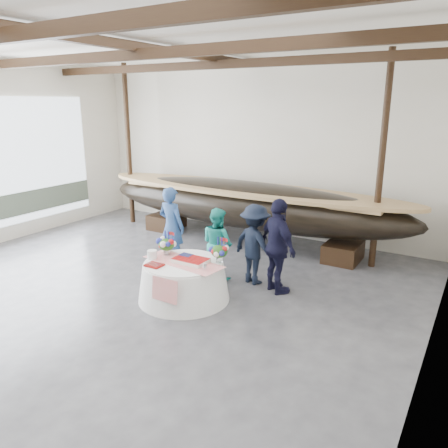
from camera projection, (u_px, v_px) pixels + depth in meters
The scene contains 12 objects.
floor at pixel (88, 316), 7.34m from camera, with size 10.00×12.00×0.01m, color #3D3D42.
wall_back at pixel (255, 149), 11.66m from camera, with size 10.00×0.02×4.50m, color silver.
wall_right at pixel (429, 234), 4.22m from camera, with size 0.02×12.00×4.50m, color silver.
ceiling at pixel (61, 26), 6.12m from camera, with size 10.00×12.00×0.01m, color white.
pavilion_structure at pixel (108, 68), 6.94m from camera, with size 9.80×11.76×4.50m.
longboat_display at pixel (245, 204), 10.90m from camera, with size 8.45×1.69×1.58m.
banquet_table at pixel (184, 281), 7.90m from camera, with size 1.66×1.66×0.72m.
tabletop_items at pixel (188, 251), 7.92m from camera, with size 1.59×1.03×0.40m.
guest_woman_blue at pixel (172, 227), 9.42m from camera, with size 0.64×0.42×1.75m, color navy.
guest_woman_teal at pixel (218, 243), 8.81m from camera, with size 0.71×0.55×1.45m, color teal.
guest_man_left at pixel (255, 244), 8.51m from camera, with size 1.03×0.59×1.59m, color black.
guest_man_right at pixel (278, 247), 8.04m from camera, with size 1.06×0.44×1.81m, color black.
Camera 1 is at (5.41, -4.48, 3.49)m, focal length 35.00 mm.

